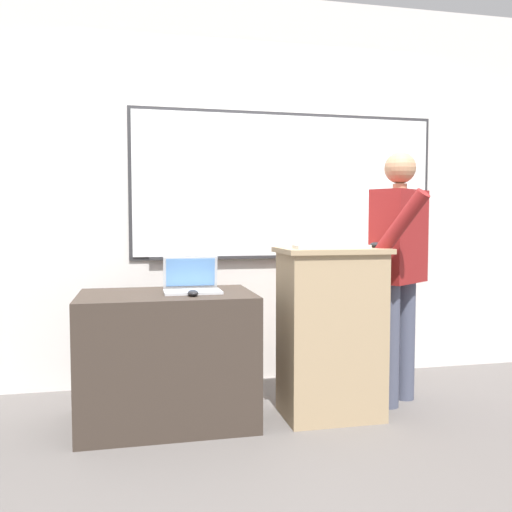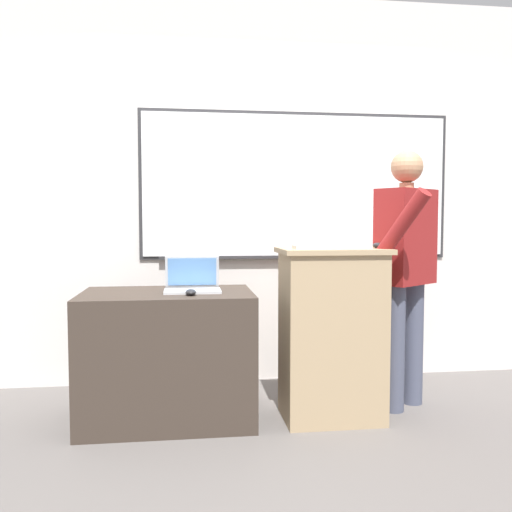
{
  "view_description": "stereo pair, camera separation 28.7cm",
  "coord_description": "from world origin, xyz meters",
  "px_view_note": "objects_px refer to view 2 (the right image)",
  "views": [
    {
      "loc": [
        -0.83,
        -2.73,
        1.19
      ],
      "look_at": [
        -0.13,
        0.42,
        0.98
      ],
      "focal_mm": 38.0,
      "sensor_mm": 36.0,
      "label": 1
    },
    {
      "loc": [
        -0.55,
        -2.78,
        1.19
      ],
      "look_at": [
        -0.13,
        0.42,
        0.98
      ],
      "focal_mm": 38.0,
      "sensor_mm": 36.0,
      "label": 2
    }
  ],
  "objects_px": {
    "lectern_podium": "(332,333)",
    "laptop": "(192,282)",
    "side_desk": "(168,356)",
    "computer_mouse_by_laptop": "(191,292)",
    "wireless_keyboard": "(332,247)",
    "person_presenter": "(406,262)",
    "computer_mouse_by_keyboard": "(378,245)"
  },
  "relations": [
    {
      "from": "side_desk",
      "to": "wireless_keyboard",
      "type": "distance_m",
      "value": 1.17
    },
    {
      "from": "laptop",
      "to": "wireless_keyboard",
      "type": "distance_m",
      "value": 0.86
    },
    {
      "from": "lectern_podium",
      "to": "wireless_keyboard",
      "type": "relative_size",
      "value": 2.3
    },
    {
      "from": "lectern_podium",
      "to": "side_desk",
      "type": "bearing_deg",
      "value": 173.44
    },
    {
      "from": "person_presenter",
      "to": "laptop",
      "type": "distance_m",
      "value": 1.34
    },
    {
      "from": "side_desk",
      "to": "computer_mouse_by_laptop",
      "type": "distance_m",
      "value": 0.45
    },
    {
      "from": "person_presenter",
      "to": "wireless_keyboard",
      "type": "bearing_deg",
      "value": 164.3
    },
    {
      "from": "person_presenter",
      "to": "computer_mouse_by_laptop",
      "type": "xyz_separation_m",
      "value": [
        -1.35,
        -0.18,
        -0.15
      ]
    },
    {
      "from": "person_presenter",
      "to": "side_desk",
      "type": "bearing_deg",
      "value": 145.75
    },
    {
      "from": "person_presenter",
      "to": "laptop",
      "type": "xyz_separation_m",
      "value": [
        -1.34,
        0.01,
        -0.11
      ]
    },
    {
      "from": "side_desk",
      "to": "computer_mouse_by_keyboard",
      "type": "distance_m",
      "value": 1.42
    },
    {
      "from": "computer_mouse_by_laptop",
      "to": "computer_mouse_by_keyboard",
      "type": "bearing_deg",
      "value": 0.04
    },
    {
      "from": "laptop",
      "to": "computer_mouse_by_laptop",
      "type": "bearing_deg",
      "value": -93.5
    },
    {
      "from": "computer_mouse_by_laptop",
      "to": "computer_mouse_by_keyboard",
      "type": "distance_m",
      "value": 1.13
    },
    {
      "from": "computer_mouse_by_keyboard",
      "to": "side_desk",
      "type": "bearing_deg",
      "value": 172.75
    },
    {
      "from": "wireless_keyboard",
      "to": "laptop",
      "type": "bearing_deg",
      "value": 166.25
    },
    {
      "from": "side_desk",
      "to": "laptop",
      "type": "distance_m",
      "value": 0.47
    },
    {
      "from": "lectern_podium",
      "to": "person_presenter",
      "type": "relative_size",
      "value": 0.63
    },
    {
      "from": "lectern_podium",
      "to": "laptop",
      "type": "xyz_separation_m",
      "value": [
        -0.83,
        0.14,
        0.31
      ]
    },
    {
      "from": "side_desk",
      "to": "computer_mouse_by_laptop",
      "type": "height_order",
      "value": "computer_mouse_by_laptop"
    },
    {
      "from": "person_presenter",
      "to": "wireless_keyboard",
      "type": "xyz_separation_m",
      "value": [
        -0.53,
        -0.19,
        0.11
      ]
    },
    {
      "from": "lectern_podium",
      "to": "wireless_keyboard",
      "type": "bearing_deg",
      "value": -107.92
    },
    {
      "from": "computer_mouse_by_laptop",
      "to": "lectern_podium",
      "type": "bearing_deg",
      "value": 3.19
    },
    {
      "from": "lectern_podium",
      "to": "person_presenter",
      "type": "height_order",
      "value": "person_presenter"
    },
    {
      "from": "side_desk",
      "to": "computer_mouse_by_keyboard",
      "type": "xyz_separation_m",
      "value": [
        1.24,
        -0.16,
        0.66
      ]
    },
    {
      "from": "side_desk",
      "to": "person_presenter",
      "type": "xyz_separation_m",
      "value": [
        1.49,
        0.02,
        0.55
      ]
    },
    {
      "from": "lectern_podium",
      "to": "computer_mouse_by_keyboard",
      "type": "bearing_deg",
      "value": -9.78
    },
    {
      "from": "lectern_podium",
      "to": "person_presenter",
      "type": "xyz_separation_m",
      "value": [
        0.51,
        0.13,
        0.42
      ]
    },
    {
      "from": "side_desk",
      "to": "lectern_podium",
      "type": "bearing_deg",
      "value": -6.56
    },
    {
      "from": "computer_mouse_by_laptop",
      "to": "wireless_keyboard",
      "type": "bearing_deg",
      "value": -0.59
    },
    {
      "from": "laptop",
      "to": "computer_mouse_by_keyboard",
      "type": "relative_size",
      "value": 3.34
    },
    {
      "from": "laptop",
      "to": "computer_mouse_by_laptop",
      "type": "distance_m",
      "value": 0.19
    }
  ]
}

